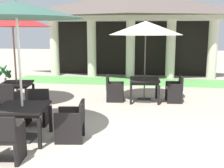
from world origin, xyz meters
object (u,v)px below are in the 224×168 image
Objects in this scene: patio_chair_mid_left_west at (114,89)px; patio_table_mid_right at (23,110)px; patio_umbrella_near_foreground at (12,20)px; patio_chair_mid_right_south at (4,139)px; patio_chair_near_foreground_south at (6,100)px; patio_table_mid_left at (144,82)px; patio_umbrella_mid_left at (146,28)px; patio_umbrella_mid_right at (16,11)px; patio_chair_mid_right_east at (72,122)px; patio_table_near_foreground at (17,86)px; potted_palm_left_edge at (6,87)px; patio_chair_mid_right_north at (37,109)px; patio_chair_mid_left_east at (175,90)px.

patio_chair_mid_left_west is 0.75× the size of patio_table_mid_right.
patio_chair_mid_right_south is (1.58, -3.62, -2.18)m from patio_umbrella_near_foreground.
patio_chair_near_foreground_south is 2.10m from patio_table_mid_right.
patio_chair_near_foreground_south reaches higher than patio_table_mid_left.
patio_umbrella_near_foreground is at bearing 90.00° from patio_chair_near_foreground_south.
patio_umbrella_mid_right is at bearing -123.71° from patio_umbrella_mid_left.
patio_chair_mid_right_east is at bearing 7.38° from patio_umbrella_mid_right.
patio_chair_mid_left_west is at bearing -175.96° from patio_table_mid_left.
patio_table_near_foreground is 0.99m from patio_chair_near_foreground_south.
patio_umbrella_mid_left reaches higher than patio_table_mid_right.
patio_table_mid_left is at bearing 90.00° from patio_chair_mid_left_west.
patio_chair_mid_right_north is at bearing -49.07° from potted_palm_left_edge.
patio_table_mid_left is at bearing -100.62° from patio_umbrella_mid_left.
patio_chair_mid_left_east is 0.97× the size of patio_chair_mid_right_south.
potted_palm_left_edge is at bearing -56.44° from patio_chair_mid_right_north.
patio_table_near_foreground is 2.97m from patio_table_mid_right.
patio_umbrella_mid_right is (-3.46, -3.76, 2.29)m from patio_chair_mid_left_east.
patio_umbrella_near_foreground is at bearing 99.37° from patio_chair_mid_left_east.
patio_umbrella_near_foreground is 2.88× the size of patio_table_mid_left.
patio_chair_mid_right_east reaches higher than patio_table_near_foreground.
patio_chair_mid_left_west is (-1.00, -0.07, -0.27)m from patio_table_mid_left.
patio_chair_mid_left_east is 1.02× the size of patio_chair_mid_right_east.
potted_palm_left_edge is at bearing 86.86° from patio_chair_mid_left_east.
patio_umbrella_mid_left reaches higher than potted_palm_left_edge.
potted_palm_left_edge is (-3.45, 3.54, -0.05)m from patio_chair_mid_right_east.
patio_chair_mid_left_east is 1.01× the size of patio_chair_mid_left_west.
patio_chair_mid_right_east is (1.02, 0.13, -0.25)m from patio_table_mid_right.
patio_chair_mid_right_east is (0.89, 1.16, -0.03)m from patio_chair_mid_right_south.
patio_umbrella_mid_right reaches higher than patio_chair_near_foreground_south.
patio_umbrella_mid_right reaches higher than patio_chair_mid_left_east.
patio_umbrella_near_foreground is 3.81m from patio_chair_mid_left_west.
patio_chair_mid_left_west reaches higher than patio_chair_mid_right_east.
patio_chair_near_foreground_south is 1.01× the size of patio_chair_mid_right_south.
patio_table_mid_right is at bearing -123.71° from patio_table_mid_left.
patio_table_mid_left is 1.03m from patio_chair_mid_left_east.
patio_chair_mid_right_east reaches higher than patio_table_mid_left.
patio_umbrella_mid_left is 0.91× the size of patio_umbrella_mid_right.
patio_chair_near_foreground_south reaches higher than patio_chair_mid_right_south.
patio_chair_near_foreground_south is at bearing 110.05° from patio_chair_mid_left_east.
patio_table_near_foreground is at bearing -57.36° from patio_chair_mid_right_north.
patio_umbrella_mid_left reaches higher than patio_chair_near_foreground_south.
patio_chair_near_foreground_south is at bearing 110.83° from patio_chair_mid_right_south.
patio_table_mid_left reaches higher than patio_table_mid_right.
patio_chair_mid_right_south is at bearing -66.38° from patio_table_near_foreground.
patio_table_mid_right is (-3.46, -3.76, 0.25)m from patio_chair_mid_left_east.
patio_chair_mid_left_west is 0.29× the size of patio_umbrella_mid_right.
patio_chair_near_foreground_south is 0.79× the size of patio_table_mid_right.
patio_chair_mid_left_west reaches higher than patio_table_mid_left.
potted_palm_left_edge is (-0.98, 1.08, -2.26)m from patio_umbrella_near_foreground.
patio_chair_mid_right_north is at bearing 44.92° from patio_chair_mid_right_east.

